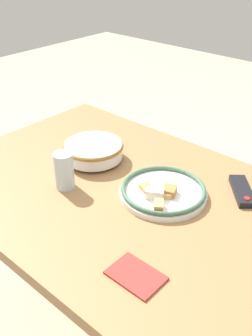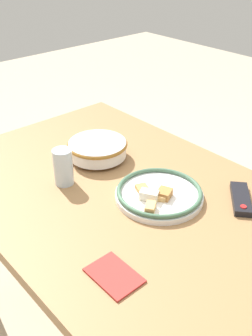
{
  "view_description": "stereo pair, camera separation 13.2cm",
  "coord_description": "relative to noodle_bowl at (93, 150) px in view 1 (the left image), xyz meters",
  "views": [
    {
      "loc": [
        0.67,
        -0.77,
        1.45
      ],
      "look_at": [
        -0.07,
        0.07,
        0.76
      ],
      "focal_mm": 42.0,
      "sensor_mm": 36.0,
      "label": 1
    },
    {
      "loc": [
        0.77,
        -0.68,
        1.45
      ],
      "look_at": [
        -0.07,
        0.07,
        0.76
      ],
      "focal_mm": 42.0,
      "sensor_mm": 36.0,
      "label": 2
    }
  ],
  "objects": [
    {
      "name": "noodle_bowl",
      "position": [
        0.0,
        0.0,
        0.0
      ],
      "size": [
        0.22,
        0.22,
        0.07
      ],
      "color": "silver",
      "rests_on": "dining_table"
    },
    {
      "name": "folded_napkin",
      "position": [
        0.48,
        -0.33,
        -0.04
      ],
      "size": [
        0.13,
        0.09,
        0.01
      ],
      "color": "#B2332D",
      "rests_on": "dining_table"
    },
    {
      "name": "dining_table",
      "position": [
        0.23,
        -0.07,
        -0.13
      ],
      "size": [
        1.31,
        0.85,
        0.73
      ],
      "color": "olive",
      "rests_on": "ground_plane"
    },
    {
      "name": "drinking_glass",
      "position": [
        0.06,
        -0.18,
        0.02
      ],
      "size": [
        0.06,
        0.06,
        0.12
      ],
      "color": "silver",
      "rests_on": "dining_table"
    },
    {
      "name": "food_plate",
      "position": [
        0.32,
        -0.01,
        -0.02
      ],
      "size": [
        0.27,
        0.27,
        0.05
      ],
      "color": "white",
      "rests_on": "dining_table"
    },
    {
      "name": "tv_remote",
      "position": [
        0.5,
        0.16,
        -0.03
      ],
      "size": [
        0.14,
        0.16,
        0.02
      ],
      "rotation": [
        0.0,
        0.0,
        3.84
      ],
      "color": "black",
      "rests_on": "dining_table"
    }
  ]
}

